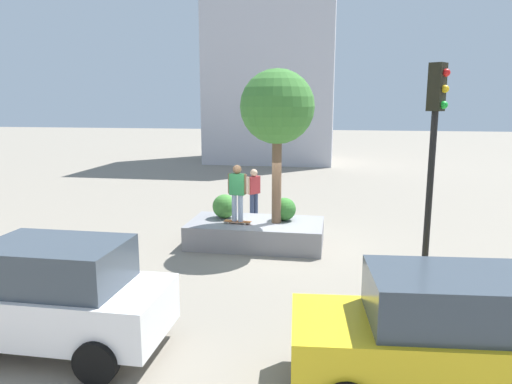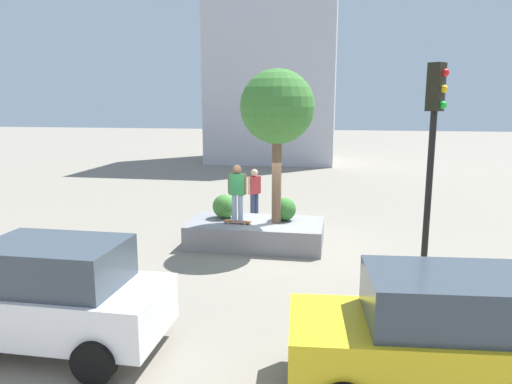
{
  "view_description": "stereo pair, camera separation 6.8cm",
  "coord_description": "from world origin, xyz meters",
  "px_view_note": "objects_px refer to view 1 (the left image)",
  "views": [
    {
      "loc": [
        -1.71,
        13.53,
        4.2
      ],
      "look_at": [
        0.57,
        0.14,
        1.61
      ],
      "focal_mm": 33.03,
      "sensor_mm": 36.0,
      "label": 1
    },
    {
      "loc": [
        -1.77,
        13.52,
        4.2
      ],
      "look_at": [
        0.57,
        0.14,
        1.61
      ],
      "focal_mm": 33.03,
      "sensor_mm": 36.0,
      "label": 2
    }
  ],
  "objects_px": {
    "planter_ledge": "(256,233)",
    "passerby_with_bag": "(254,189)",
    "police_car": "(50,295)",
    "skateboarder": "(237,189)",
    "plaza_tree": "(277,108)",
    "traffic_light_median": "(433,151)",
    "skateboard": "(237,222)",
    "taxi_cab": "(437,335)"
  },
  "relations": [
    {
      "from": "plaza_tree",
      "to": "traffic_light_median",
      "type": "distance_m",
      "value": 5.59
    },
    {
      "from": "passerby_with_bag",
      "to": "traffic_light_median",
      "type": "bearing_deg",
      "value": 120.66
    },
    {
      "from": "skateboarder",
      "to": "taxi_cab",
      "type": "xyz_separation_m",
      "value": [
        -4.28,
        6.55,
        -0.79
      ]
    },
    {
      "from": "plaza_tree",
      "to": "taxi_cab",
      "type": "distance_m",
      "value": 8.16
    },
    {
      "from": "taxi_cab",
      "to": "passerby_with_bag",
      "type": "bearing_deg",
      "value": -66.86
    },
    {
      "from": "planter_ledge",
      "to": "traffic_light_median",
      "type": "distance_m",
      "value": 6.63
    },
    {
      "from": "skateboarder",
      "to": "police_car",
      "type": "height_order",
      "value": "skateboarder"
    },
    {
      "from": "plaza_tree",
      "to": "traffic_light_median",
      "type": "xyz_separation_m",
      "value": [
        -3.43,
        4.35,
        -0.72
      ]
    },
    {
      "from": "plaza_tree",
      "to": "planter_ledge",
      "type": "bearing_deg",
      "value": 0.18
    },
    {
      "from": "planter_ledge",
      "to": "skateboarder",
      "type": "relative_size",
      "value": 2.38
    },
    {
      "from": "skateboard",
      "to": "taxi_cab",
      "type": "xyz_separation_m",
      "value": [
        -4.28,
        6.55,
        0.19
      ]
    },
    {
      "from": "plaza_tree",
      "to": "passerby_with_bag",
      "type": "distance_m",
      "value": 4.9
    },
    {
      "from": "police_car",
      "to": "passerby_with_bag",
      "type": "xyz_separation_m",
      "value": [
        -1.74,
        -10.19,
        0.05
      ]
    },
    {
      "from": "planter_ledge",
      "to": "passerby_with_bag",
      "type": "xyz_separation_m",
      "value": [
        0.7,
        -3.64,
        0.66
      ]
    },
    {
      "from": "skateboarder",
      "to": "taxi_cab",
      "type": "relative_size",
      "value": 0.4
    },
    {
      "from": "skateboard",
      "to": "passerby_with_bag",
      "type": "distance_m",
      "value": 3.96
    },
    {
      "from": "traffic_light_median",
      "to": "taxi_cab",
      "type": "bearing_deg",
      "value": 84.29
    },
    {
      "from": "police_car",
      "to": "plaza_tree",
      "type": "bearing_deg",
      "value": -114.94
    },
    {
      "from": "skateboarder",
      "to": "police_car",
      "type": "relative_size",
      "value": 0.4
    },
    {
      "from": "skateboarder",
      "to": "passerby_with_bag",
      "type": "height_order",
      "value": "skateboarder"
    },
    {
      "from": "plaza_tree",
      "to": "passerby_with_bag",
      "type": "bearing_deg",
      "value": -70.22
    },
    {
      "from": "taxi_cab",
      "to": "passerby_with_bag",
      "type": "xyz_separation_m",
      "value": [
        4.49,
        -10.49,
        0.07
      ]
    },
    {
      "from": "police_car",
      "to": "planter_ledge",
      "type": "bearing_deg",
      "value": -110.42
    },
    {
      "from": "plaza_tree",
      "to": "police_car",
      "type": "height_order",
      "value": "plaza_tree"
    },
    {
      "from": "skateboard",
      "to": "passerby_with_bag",
      "type": "height_order",
      "value": "passerby_with_bag"
    },
    {
      "from": "police_car",
      "to": "traffic_light_median",
      "type": "xyz_separation_m",
      "value": [
        -6.48,
        -2.2,
        2.34
      ]
    },
    {
      "from": "traffic_light_median",
      "to": "planter_ledge",
      "type": "bearing_deg",
      "value": -47.14
    },
    {
      "from": "taxi_cab",
      "to": "traffic_light_median",
      "type": "xyz_separation_m",
      "value": [
        -0.25,
        -2.5,
        2.37
      ]
    },
    {
      "from": "skateboarder",
      "to": "police_car",
      "type": "xyz_separation_m",
      "value": [
        1.94,
        6.25,
        -0.77
      ]
    },
    {
      "from": "planter_ledge",
      "to": "plaza_tree",
      "type": "height_order",
      "value": "plaza_tree"
    },
    {
      "from": "skateboard",
      "to": "passerby_with_bag",
      "type": "xyz_separation_m",
      "value": [
        0.2,
        -3.95,
        0.26
      ]
    },
    {
      "from": "taxi_cab",
      "to": "police_car",
      "type": "distance_m",
      "value": 6.23
    },
    {
      "from": "skateboard",
      "to": "skateboarder",
      "type": "relative_size",
      "value": 0.49
    },
    {
      "from": "skateboard",
      "to": "police_car",
      "type": "relative_size",
      "value": 0.2
    },
    {
      "from": "skateboarder",
      "to": "traffic_light_median",
      "type": "relative_size",
      "value": 0.34
    },
    {
      "from": "planter_ledge",
      "to": "skateboard",
      "type": "relative_size",
      "value": 4.87
    },
    {
      "from": "traffic_light_median",
      "to": "passerby_with_bag",
      "type": "height_order",
      "value": "traffic_light_median"
    },
    {
      "from": "police_car",
      "to": "passerby_with_bag",
      "type": "height_order",
      "value": "police_car"
    },
    {
      "from": "planter_ledge",
      "to": "passerby_with_bag",
      "type": "distance_m",
      "value": 3.76
    },
    {
      "from": "planter_ledge",
      "to": "traffic_light_median",
      "type": "relative_size",
      "value": 0.81
    },
    {
      "from": "plaza_tree",
      "to": "traffic_light_median",
      "type": "height_order",
      "value": "plaza_tree"
    },
    {
      "from": "police_car",
      "to": "skateboarder",
      "type": "bearing_deg",
      "value": -107.26
    }
  ]
}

